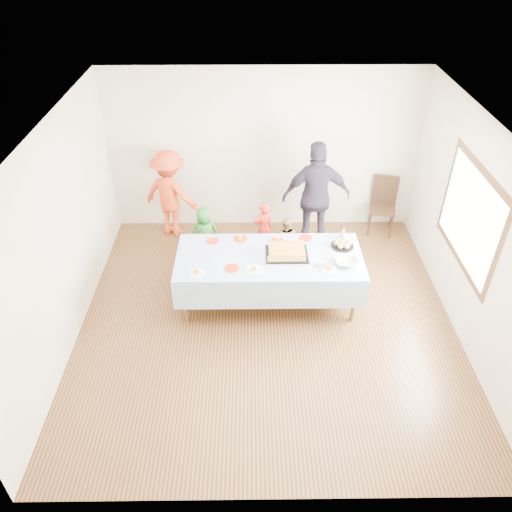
{
  "coord_description": "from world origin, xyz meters",
  "views": [
    {
      "loc": [
        -0.21,
        -5.0,
        4.7
      ],
      "look_at": [
        -0.15,
        0.3,
        0.86
      ],
      "focal_mm": 35.0,
      "sensor_mm": 36.0,
      "label": 1
    }
  ],
  "objects_px": {
    "party_table": "(269,259)",
    "adult_left": "(171,194)",
    "birthday_cake": "(287,252)",
    "dining_chair": "(383,202)"
  },
  "relations": [
    {
      "from": "party_table",
      "to": "birthday_cake",
      "type": "height_order",
      "value": "birthday_cake"
    },
    {
      "from": "dining_chair",
      "to": "adult_left",
      "type": "bearing_deg",
      "value": -165.06
    },
    {
      "from": "party_table",
      "to": "dining_chair",
      "type": "distance_m",
      "value": 2.73
    },
    {
      "from": "adult_left",
      "to": "birthday_cake",
      "type": "bearing_deg",
      "value": 158.36
    },
    {
      "from": "birthday_cake",
      "to": "dining_chair",
      "type": "xyz_separation_m",
      "value": [
        1.75,
        1.84,
        -0.29
      ]
    },
    {
      "from": "party_table",
      "to": "adult_left",
      "type": "xyz_separation_m",
      "value": [
        -1.55,
        1.8,
        0.02
      ]
    },
    {
      "from": "birthday_cake",
      "to": "dining_chair",
      "type": "relative_size",
      "value": 0.59
    },
    {
      "from": "adult_left",
      "to": "dining_chair",
      "type": "bearing_deg",
      "value": -155.75
    },
    {
      "from": "birthday_cake",
      "to": "party_table",
      "type": "bearing_deg",
      "value": -172.35
    },
    {
      "from": "birthday_cake",
      "to": "adult_left",
      "type": "xyz_separation_m",
      "value": [
        -1.79,
        1.76,
        -0.08
      ]
    }
  ]
}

